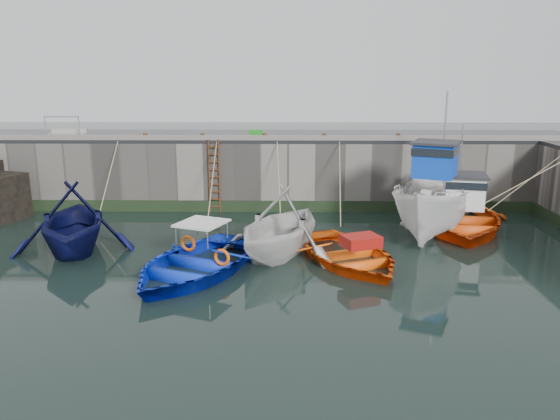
{
  "coord_description": "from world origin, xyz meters",
  "views": [
    {
      "loc": [
        1.19,
        -13.5,
        5.79
      ],
      "look_at": [
        0.94,
        5.37,
        1.2
      ],
      "focal_mm": 35.0,
      "sensor_mm": 36.0,
      "label": 1
    }
  ],
  "objects_px": {
    "boat_far_orange": "(460,218)",
    "bollard_d": "(324,137)",
    "boat_near_white": "(75,249)",
    "bollard_e": "(398,137)",
    "boat_near_blacktrim": "(280,254)",
    "ladder": "(214,176)",
    "bollard_a": "(145,136)",
    "bollard_c": "(265,136)",
    "boat_near_navy": "(348,262)",
    "bollard_b": "(203,136)",
    "boat_near_blue": "(195,273)",
    "boat_far_white": "(435,205)",
    "fish_crate": "(256,133)"
  },
  "relations": [
    {
      "from": "bollard_c",
      "to": "boat_near_white",
      "type": "bearing_deg",
      "value": -137.52
    },
    {
      "from": "bollard_c",
      "to": "boat_near_navy",
      "type": "bearing_deg",
      "value": -67.23
    },
    {
      "from": "ladder",
      "to": "bollard_b",
      "type": "relative_size",
      "value": 11.43
    },
    {
      "from": "boat_near_blue",
      "to": "bollard_b",
      "type": "height_order",
      "value": "bollard_b"
    },
    {
      "from": "boat_near_white",
      "to": "fish_crate",
      "type": "relative_size",
      "value": 8.03
    },
    {
      "from": "boat_far_orange",
      "to": "bollard_d",
      "type": "xyz_separation_m",
      "value": [
        -5.18,
        2.9,
        2.87
      ]
    },
    {
      "from": "boat_near_white",
      "to": "boat_near_navy",
      "type": "relative_size",
      "value": 0.99
    },
    {
      "from": "bollard_d",
      "to": "boat_near_blue",
      "type": "bearing_deg",
      "value": -118.62
    },
    {
      "from": "boat_near_white",
      "to": "boat_far_white",
      "type": "distance_m",
      "value": 13.16
    },
    {
      "from": "ladder",
      "to": "boat_near_blacktrim",
      "type": "xyz_separation_m",
      "value": [
        2.95,
        -5.87,
        -1.59
      ]
    },
    {
      "from": "boat_near_blue",
      "to": "boat_near_blacktrim",
      "type": "bearing_deg",
      "value": 58.98
    },
    {
      "from": "ladder",
      "to": "bollard_c",
      "type": "relative_size",
      "value": 11.43
    },
    {
      "from": "bollard_c",
      "to": "bollard_b",
      "type": "bearing_deg",
      "value": 180.0
    },
    {
      "from": "ladder",
      "to": "fish_crate",
      "type": "distance_m",
      "value": 2.94
    },
    {
      "from": "boat_near_blacktrim",
      "to": "bollard_b",
      "type": "bearing_deg",
      "value": 143.77
    },
    {
      "from": "boat_far_orange",
      "to": "bollard_e",
      "type": "height_order",
      "value": "boat_far_orange"
    },
    {
      "from": "boat_near_blue",
      "to": "bollard_e",
      "type": "xyz_separation_m",
      "value": [
        7.62,
        8.1,
        3.3
      ]
    },
    {
      "from": "boat_far_orange",
      "to": "bollard_d",
      "type": "distance_m",
      "value": 6.6
    },
    {
      "from": "boat_near_white",
      "to": "bollard_e",
      "type": "distance_m",
      "value": 13.87
    },
    {
      "from": "boat_near_navy",
      "to": "boat_far_orange",
      "type": "xyz_separation_m",
      "value": [
        4.83,
        4.13,
        0.43
      ]
    },
    {
      "from": "boat_near_white",
      "to": "boat_far_orange",
      "type": "height_order",
      "value": "boat_far_orange"
    },
    {
      "from": "boat_near_blacktrim",
      "to": "boat_far_orange",
      "type": "relative_size",
      "value": 0.69
    },
    {
      "from": "boat_near_navy",
      "to": "bollard_d",
      "type": "distance_m",
      "value": 7.77
    },
    {
      "from": "bollard_a",
      "to": "boat_near_blue",
      "type": "bearing_deg",
      "value": -67.36
    },
    {
      "from": "boat_far_white",
      "to": "boat_far_orange",
      "type": "xyz_separation_m",
      "value": [
        1.21,
        0.7,
        -0.68
      ]
    },
    {
      "from": "boat_far_orange",
      "to": "boat_near_blacktrim",
      "type": "bearing_deg",
      "value": -143.31
    },
    {
      "from": "ladder",
      "to": "boat_near_blue",
      "type": "xyz_separation_m",
      "value": [
        0.38,
        -7.77,
        -1.59
      ]
    },
    {
      "from": "bollard_b",
      "to": "bollard_e",
      "type": "relative_size",
      "value": 1.0
    },
    {
      "from": "ladder",
      "to": "bollard_e",
      "type": "xyz_separation_m",
      "value": [
        8.0,
        0.34,
        1.71
      ]
    },
    {
      "from": "bollard_b",
      "to": "bollard_d",
      "type": "distance_m",
      "value": 5.3
    },
    {
      "from": "bollard_b",
      "to": "bollard_c",
      "type": "bearing_deg",
      "value": 0.0
    },
    {
      "from": "boat_far_orange",
      "to": "bollard_d",
      "type": "bearing_deg",
      "value": 162.26
    },
    {
      "from": "boat_near_white",
      "to": "boat_far_orange",
      "type": "relative_size",
      "value": 0.7
    },
    {
      "from": "boat_near_blue",
      "to": "boat_near_blacktrim",
      "type": "xyz_separation_m",
      "value": [
        2.57,
        1.89,
        0.0
      ]
    },
    {
      "from": "boat_near_white",
      "to": "bollard_e",
      "type": "bearing_deg",
      "value": 9.45
    },
    {
      "from": "boat_near_white",
      "to": "bollard_b",
      "type": "xyz_separation_m",
      "value": [
        3.65,
        5.82,
        3.3
      ]
    },
    {
      "from": "bollard_a",
      "to": "bollard_c",
      "type": "height_order",
      "value": "same"
    },
    {
      "from": "fish_crate",
      "to": "bollard_d",
      "type": "xyz_separation_m",
      "value": [
        3.05,
        -1.29,
        -0.01
      ]
    },
    {
      "from": "boat_near_blue",
      "to": "bollard_e",
      "type": "relative_size",
      "value": 20.19
    },
    {
      "from": "bollard_a",
      "to": "bollard_b",
      "type": "relative_size",
      "value": 1.0
    },
    {
      "from": "boat_near_blue",
      "to": "boat_near_navy",
      "type": "relative_size",
      "value": 1.11
    },
    {
      "from": "fish_crate",
      "to": "bollard_b",
      "type": "bearing_deg",
      "value": -149.66
    },
    {
      "from": "boat_near_blue",
      "to": "boat_far_white",
      "type": "xyz_separation_m",
      "value": [
        8.4,
        4.51,
        1.11
      ]
    },
    {
      "from": "boat_near_white",
      "to": "bollard_d",
      "type": "relative_size",
      "value": 18.03
    },
    {
      "from": "bollard_b",
      "to": "boat_near_white",
      "type": "bearing_deg",
      "value": -122.13
    },
    {
      "from": "boat_far_orange",
      "to": "bollard_e",
      "type": "distance_m",
      "value": 4.54
    },
    {
      "from": "boat_near_blue",
      "to": "bollard_e",
      "type": "distance_m",
      "value": 11.6
    },
    {
      "from": "bollard_d",
      "to": "boat_far_white",
      "type": "bearing_deg",
      "value": -42.13
    },
    {
      "from": "boat_near_blue",
      "to": "bollard_d",
      "type": "height_order",
      "value": "bollard_d"
    },
    {
      "from": "boat_far_white",
      "to": "bollard_a",
      "type": "xyz_separation_m",
      "value": [
        -11.77,
        3.6,
        2.19
      ]
    }
  ]
}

